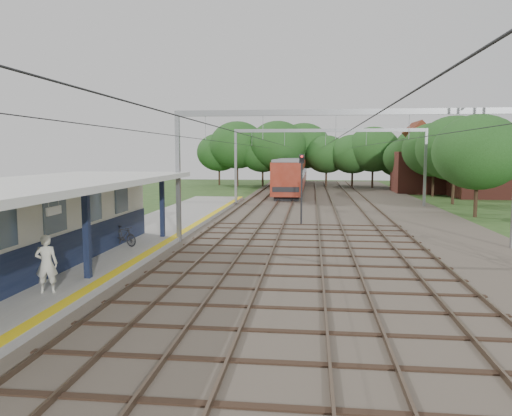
{
  "coord_description": "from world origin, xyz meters",
  "views": [
    {
      "loc": [
        2.05,
        -10.72,
        4.79
      ],
      "look_at": [
        -1.21,
        18.17,
        1.6
      ],
      "focal_mm": 35.0,
      "sensor_mm": 36.0,
      "label": 1
    }
  ],
  "objects_px": {
    "bicycle": "(124,236)",
    "train": "(293,172)",
    "signal_post": "(302,179)",
    "person": "(46,264)"
  },
  "relations": [
    {
      "from": "person",
      "to": "train",
      "type": "distance_m",
      "value": 53.27
    },
    {
      "from": "bicycle",
      "to": "signal_post",
      "type": "relative_size",
      "value": 0.34
    },
    {
      "from": "person",
      "to": "bicycle",
      "type": "height_order",
      "value": "person"
    },
    {
      "from": "person",
      "to": "train",
      "type": "bearing_deg",
      "value": -112.95
    },
    {
      "from": "train",
      "to": "person",
      "type": "bearing_deg",
      "value": -96.28
    },
    {
      "from": "bicycle",
      "to": "signal_post",
      "type": "height_order",
      "value": "signal_post"
    },
    {
      "from": "bicycle",
      "to": "signal_post",
      "type": "xyz_separation_m",
      "value": [
        8.29,
        10.19,
        2.24
      ]
    },
    {
      "from": "bicycle",
      "to": "signal_post",
      "type": "distance_m",
      "value": 13.33
    },
    {
      "from": "bicycle",
      "to": "train",
      "type": "relative_size",
      "value": 0.04
    },
    {
      "from": "bicycle",
      "to": "signal_post",
      "type": "bearing_deg",
      "value": -13.32
    }
  ]
}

